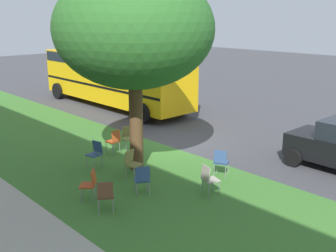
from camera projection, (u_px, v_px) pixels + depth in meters
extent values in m
plane|color=#424247|center=(171.00, 145.00, 15.94)|extent=(80.00, 80.00, 0.00)
cube|color=#3D752D|center=(103.00, 165.00, 13.82)|extent=(48.00, 6.00, 0.01)
cylinder|color=brown|center=(136.00, 120.00, 13.05)|extent=(0.44, 0.44, 3.32)
ellipsoid|color=#2D6B28|center=(134.00, 29.00, 12.31)|extent=(4.89, 4.89, 3.62)
cube|color=olive|center=(129.00, 139.00, 15.24)|extent=(0.52, 0.53, 0.04)
cube|color=olive|center=(127.00, 131.00, 15.34)|extent=(0.21, 0.40, 0.40)
cylinder|color=gray|center=(126.00, 146.00, 15.08)|extent=(0.02, 0.02, 0.42)
cylinder|color=gray|center=(135.00, 145.00, 15.22)|extent=(0.02, 0.02, 0.42)
cylinder|color=gray|center=(123.00, 144.00, 15.38)|extent=(0.02, 0.02, 0.42)
cylinder|color=gray|center=(132.00, 143.00, 15.52)|extent=(0.02, 0.02, 0.42)
cube|color=brown|center=(106.00, 196.00, 10.43)|extent=(0.57, 0.57, 0.04)
cube|color=brown|center=(105.00, 190.00, 10.19)|extent=(0.30, 0.38, 0.40)
cylinder|color=gray|center=(113.00, 201.00, 10.67)|extent=(0.02, 0.02, 0.42)
cylinder|color=gray|center=(99.00, 201.00, 10.62)|extent=(0.02, 0.02, 0.42)
cylinder|color=gray|center=(113.00, 206.00, 10.35)|extent=(0.02, 0.02, 0.42)
cylinder|color=gray|center=(99.00, 207.00, 10.30)|extent=(0.02, 0.02, 0.42)
cube|color=#ADA393|center=(211.00, 180.00, 11.43)|extent=(0.52, 0.51, 0.04)
cube|color=#ADA393|center=(205.00, 173.00, 11.30)|extent=(0.41, 0.20, 0.40)
cylinder|color=gray|center=(219.00, 189.00, 11.41)|extent=(0.02, 0.02, 0.42)
cylinder|color=gray|center=(212.00, 184.00, 11.72)|extent=(0.02, 0.02, 0.42)
cylinder|color=gray|center=(209.00, 191.00, 11.27)|extent=(0.02, 0.02, 0.42)
cylinder|color=gray|center=(202.00, 186.00, 11.58)|extent=(0.02, 0.02, 0.42)
cube|color=#335184|center=(221.00, 162.00, 12.80)|extent=(0.55, 0.54, 0.04)
cube|color=#335184|center=(220.00, 157.00, 12.57)|extent=(0.40, 0.25, 0.40)
cylinder|color=gray|center=(228.00, 168.00, 12.95)|extent=(0.02, 0.02, 0.42)
cylinder|color=gray|center=(217.00, 166.00, 13.08)|extent=(0.02, 0.02, 0.42)
cylinder|color=gray|center=(225.00, 172.00, 12.64)|extent=(0.02, 0.02, 0.42)
cylinder|color=gray|center=(214.00, 170.00, 12.77)|extent=(0.02, 0.02, 0.42)
cube|color=#C64C1E|center=(113.00, 141.00, 14.91)|extent=(0.46, 0.48, 0.04)
cube|color=#C64C1E|center=(116.00, 136.00, 14.74)|extent=(0.14, 0.41, 0.40)
cylinder|color=gray|center=(113.00, 145.00, 15.21)|extent=(0.02, 0.02, 0.42)
cylinder|color=gray|center=(106.00, 148.00, 14.94)|extent=(0.02, 0.02, 0.42)
cylinder|color=gray|center=(120.00, 147.00, 15.01)|extent=(0.02, 0.02, 0.42)
cylinder|color=gray|center=(113.00, 149.00, 14.74)|extent=(0.02, 0.02, 0.42)
cube|color=#335184|center=(94.00, 155.00, 13.47)|extent=(0.49, 0.47, 0.04)
cube|color=#335184|center=(97.00, 147.00, 13.55)|extent=(0.41, 0.16, 0.40)
cylinder|color=gray|center=(87.00, 162.00, 13.50)|extent=(0.02, 0.02, 0.42)
cylinder|color=gray|center=(94.00, 164.00, 13.30)|extent=(0.02, 0.02, 0.42)
cylinder|color=gray|center=(94.00, 159.00, 13.77)|extent=(0.02, 0.02, 0.42)
cylinder|color=gray|center=(102.00, 161.00, 13.56)|extent=(0.02, 0.02, 0.42)
cube|color=#335184|center=(142.00, 180.00, 11.45)|extent=(0.56, 0.56, 0.04)
cube|color=#335184|center=(143.00, 174.00, 11.21)|extent=(0.28, 0.39, 0.40)
cylinder|color=gray|center=(147.00, 184.00, 11.70)|extent=(0.02, 0.02, 0.42)
cylinder|color=gray|center=(135.00, 185.00, 11.63)|extent=(0.02, 0.02, 0.42)
cylinder|color=gray|center=(149.00, 189.00, 11.38)|extent=(0.02, 0.02, 0.42)
cylinder|color=gray|center=(137.00, 190.00, 11.31)|extent=(0.02, 0.02, 0.42)
cube|color=olive|center=(134.00, 165.00, 12.60)|extent=(0.48, 0.49, 0.04)
cube|color=olive|center=(129.00, 156.00, 12.63)|extent=(0.17, 0.41, 0.40)
cylinder|color=gray|center=(135.00, 174.00, 12.42)|extent=(0.02, 0.02, 0.42)
cylinder|color=gray|center=(142.00, 171.00, 12.70)|extent=(0.02, 0.02, 0.42)
cylinder|color=gray|center=(126.00, 172.00, 12.61)|extent=(0.02, 0.02, 0.42)
cylinder|color=gray|center=(133.00, 169.00, 12.89)|extent=(0.02, 0.02, 0.42)
cube|color=#C64C1E|center=(88.00, 185.00, 11.06)|extent=(0.58, 0.58, 0.04)
cube|color=#C64C1E|center=(94.00, 177.00, 11.00)|extent=(0.35, 0.34, 0.40)
cylinder|color=gray|center=(83.00, 190.00, 11.30)|extent=(0.02, 0.02, 0.42)
cylinder|color=gray|center=(80.00, 196.00, 10.95)|extent=(0.02, 0.02, 0.42)
cylinder|color=gray|center=(95.00, 190.00, 11.30)|extent=(0.02, 0.02, 0.42)
cylinder|color=gray|center=(93.00, 196.00, 10.95)|extent=(0.02, 0.02, 0.42)
cylinder|color=black|center=(293.00, 158.00, 13.61)|extent=(0.60, 0.18, 0.60)
cylinder|color=black|center=(318.00, 147.00, 14.76)|extent=(0.60, 0.18, 0.60)
cube|color=yellow|center=(113.00, 77.00, 22.33)|extent=(10.40, 2.44, 2.50)
cube|color=black|center=(114.00, 83.00, 22.42)|extent=(10.30, 2.46, 0.12)
cube|color=black|center=(113.00, 60.00, 22.09)|extent=(10.30, 2.46, 0.56)
cylinder|color=black|center=(58.00, 91.00, 24.61)|extent=(0.96, 0.28, 0.96)
cylinder|color=black|center=(93.00, 86.00, 26.27)|extent=(0.96, 0.28, 0.96)
cylinder|color=black|center=(143.00, 113.00, 18.98)|extent=(0.96, 0.28, 0.96)
cylinder|color=black|center=(181.00, 105.00, 20.65)|extent=(0.96, 0.28, 0.96)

